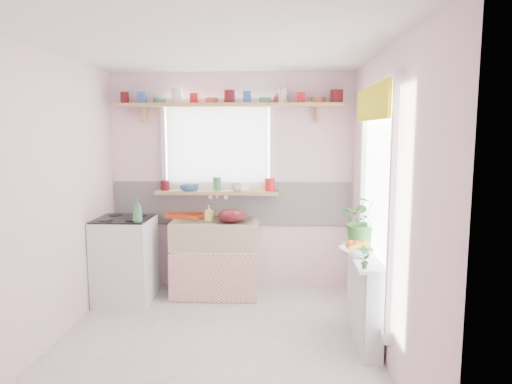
{
  "coord_description": "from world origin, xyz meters",
  "views": [
    {
      "loc": [
        0.53,
        -3.66,
        1.83
      ],
      "look_at": [
        0.34,
        0.55,
        1.27
      ],
      "focal_mm": 32.0,
      "sensor_mm": 36.0,
      "label": 1
    }
  ],
  "objects": [
    {
      "name": "colander",
      "position": [
        0.04,
        1.2,
        0.92
      ],
      "size": [
        0.41,
        0.41,
        0.14
      ],
      "primitive_type": "ellipsoid",
      "rotation": [
        0.0,
        0.0,
        0.33
      ],
      "color": "#530E16",
      "rests_on": "sink_unit"
    },
    {
      "name": "windowsill",
      "position": [
        -0.15,
        1.48,
        1.14
      ],
      "size": [
        1.4,
        0.22,
        0.04
      ],
      "primitive_type": "cube",
      "color": "tan",
      "rests_on": "room"
    },
    {
      "name": "shelf_vase",
      "position": [
        0.57,
        1.53,
        2.23
      ],
      "size": [
        0.17,
        0.17,
        0.17
      ],
      "primitive_type": "imported",
      "rotation": [
        0.0,
        0.0,
        -0.04
      ],
      "color": "#A94134",
      "rests_on": "pine_shelf"
    },
    {
      "name": "room",
      "position": [
        0.66,
        0.86,
        1.37
      ],
      "size": [
        3.2,
        3.2,
        3.2
      ],
      "color": "silver",
      "rests_on": "ground"
    },
    {
      "name": "sill_crockery",
      "position": [
        -0.15,
        1.48,
        1.22
      ],
      "size": [
        1.35,
        0.11,
        0.12
      ],
      "color": "#590F14",
      "rests_on": "windowsill"
    },
    {
      "name": "fruit_bowl",
      "position": [
        1.21,
        0.17,
        0.81
      ],
      "size": [
        0.32,
        0.32,
        0.07
      ],
      "primitive_type": "imported",
      "rotation": [
        0.0,
        0.0,
        0.13
      ],
      "color": "silver",
      "rests_on": "radiator_ledge"
    },
    {
      "name": "pine_shelf",
      "position": [
        0.0,
        1.47,
        2.12
      ],
      "size": [
        2.52,
        0.24,
        0.04
      ],
      "primitive_type": "cube",
      "color": "tan",
      "rests_on": "room"
    },
    {
      "name": "jade_plant",
      "position": [
        1.33,
        0.53,
        1.01
      ],
      "size": [
        0.49,
        0.44,
        0.47
      ],
      "primitive_type": "imported",
      "rotation": [
        0.0,
        0.0,
        -0.19
      ],
      "color": "#30702C",
      "rests_on": "radiator_ledge"
    },
    {
      "name": "cooker",
      "position": [
        -1.1,
        1.05,
        0.46
      ],
      "size": [
        0.58,
        0.58,
        0.93
      ],
      "color": "white",
      "rests_on": "ground"
    },
    {
      "name": "cooker_bottle",
      "position": [
        -0.88,
        0.83,
        1.04
      ],
      "size": [
        0.12,
        0.12,
        0.25
      ],
      "primitive_type": "imported",
      "rotation": [
        0.0,
        0.0,
        0.37
      ],
      "color": "#408150",
      "rests_on": "cooker"
    },
    {
      "name": "shelf_crockery",
      "position": [
        -0.02,
        1.47,
        2.19
      ],
      "size": [
        2.47,
        0.11,
        0.12
      ],
      "color": "#590F14",
      "rests_on": "pine_shelf"
    },
    {
      "name": "fruit",
      "position": [
        1.22,
        0.17,
        0.87
      ],
      "size": [
        0.2,
        0.14,
        0.1
      ],
      "color": "#FF5D15",
      "rests_on": "fruit_bowl"
    },
    {
      "name": "sill_bowl",
      "position": [
        -0.46,
        1.42,
        1.19
      ],
      "size": [
        0.29,
        0.29,
        0.07
      ],
      "primitive_type": "imported",
      "rotation": [
        0.0,
        0.0,
        -0.41
      ],
      "color": "#305D9F",
      "rests_on": "windowsill"
    },
    {
      "name": "sink_unit",
      "position": [
        -0.15,
        1.29,
        0.43
      ],
      "size": [
        0.95,
        0.65,
        1.11
      ],
      "color": "white",
      "rests_on": "ground"
    },
    {
      "name": "dish_tray",
      "position": [
        -0.51,
        1.5,
        0.87
      ],
      "size": [
        0.49,
        0.41,
        0.04
      ],
      "primitive_type": "cube",
      "rotation": [
        0.0,
        0.0,
        -0.24
      ],
      "color": "red",
      "rests_on": "sink_unit"
    },
    {
      "name": "soap_bottle_sink",
      "position": [
        -0.22,
        1.28,
        0.93
      ],
      "size": [
        0.09,
        0.09,
        0.17
      ],
      "primitive_type": "imported",
      "rotation": [
        0.0,
        0.0,
        -0.2
      ],
      "color": "#E9ED69",
      "rests_on": "sink_unit"
    },
    {
      "name": "radiator_ledge",
      "position": [
        1.3,
        0.2,
        0.4
      ],
      "size": [
        0.22,
        0.95,
        0.78
      ],
      "color": "white",
      "rests_on": "ground"
    },
    {
      "name": "sill_cup",
      "position": [
        0.07,
        1.42,
        1.21
      ],
      "size": [
        0.13,
        0.13,
        0.09
      ],
      "primitive_type": "imported",
      "rotation": [
        0.0,
        0.0,
        -0.13
      ],
      "color": "beige",
      "rests_on": "windowsill"
    },
    {
      "name": "herb_pot",
      "position": [
        1.21,
        -0.2,
        0.87
      ],
      "size": [
        0.12,
        0.1,
        0.18
      ],
      "primitive_type": "imported",
      "rotation": [
        0.0,
        0.0,
        0.43
      ],
      "color": "#27622B",
      "rests_on": "radiator_ledge"
    }
  ]
}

